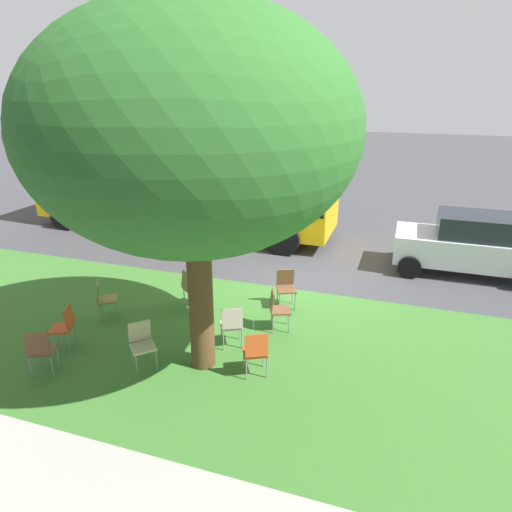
# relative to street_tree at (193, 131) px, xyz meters

# --- Properties ---
(ground) EXTENTS (80.00, 80.00, 0.00)m
(ground) POSITION_rel_street_tree_xyz_m (-0.84, -3.91, -4.20)
(ground) COLOR #424247
(grass_verge) EXTENTS (48.00, 6.00, 0.01)m
(grass_verge) POSITION_rel_street_tree_xyz_m (-0.84, -0.71, -4.19)
(grass_verge) COLOR #3D752D
(grass_verge) RESTS_ON ground
(street_tree) EXTENTS (5.20, 5.20, 6.13)m
(street_tree) POSITION_rel_street_tree_xyz_m (0.00, 0.00, 0.00)
(street_tree) COLOR brown
(street_tree) RESTS_ON ground
(chair_0) EXTENTS (0.55, 0.56, 0.88)m
(chair_0) POSITION_rel_street_tree_xyz_m (-0.82, -2.77, -3.68)
(chair_0) COLOR brown
(chair_0) RESTS_ON ground
(chair_1) EXTENTS (0.59, 0.59, 0.88)m
(chair_1) POSITION_rel_street_tree_xyz_m (1.01, 0.42, -3.68)
(chair_1) COLOR beige
(chair_1) RESTS_ON ground
(chair_2) EXTENTS (0.55, 0.55, 0.88)m
(chair_2) POSITION_rel_street_tree_xyz_m (2.57, 1.19, -3.68)
(chair_2) COLOR brown
(chair_2) RESTS_ON ground
(chair_3) EXTENTS (0.56, 0.57, 0.88)m
(chair_3) POSITION_rel_street_tree_xyz_m (-0.29, -0.71, -3.68)
(chair_3) COLOR #ADA393
(chair_3) RESTS_ON ground
(chair_4) EXTENTS (0.54, 0.53, 0.88)m
(chair_4) POSITION_rel_street_tree_xyz_m (-0.93, -1.67, -3.68)
(chair_4) COLOR brown
(chair_4) RESTS_ON ground
(chair_5) EXTENTS (0.58, 0.58, 0.88)m
(chair_5) POSITION_rel_street_tree_xyz_m (2.79, -0.94, -3.68)
(chair_5) COLOR olive
(chair_5) RESTS_ON ground
(chair_6) EXTENTS (0.55, 0.54, 0.88)m
(chair_6) POSITION_rel_street_tree_xyz_m (2.75, 0.35, -3.68)
(chair_6) COLOR #C64C1E
(chair_6) RESTS_ON ground
(chair_7) EXTENTS (0.58, 0.59, 0.88)m
(chair_7) POSITION_rel_street_tree_xyz_m (1.23, -2.02, -3.68)
(chair_7) COLOR olive
(chair_7) RESTS_ON ground
(chair_8) EXTENTS (0.56, 0.56, 0.88)m
(chair_8) POSITION_rel_street_tree_xyz_m (-1.03, 0.04, -3.68)
(chair_8) COLOR #C64C1E
(chair_8) RESTS_ON ground
(parked_car) EXTENTS (3.70, 1.92, 1.65)m
(parked_car) POSITION_rel_street_tree_xyz_m (-4.95, -6.26, -3.36)
(parked_car) COLOR silver
(parked_car) RESTS_ON ground
(school_bus) EXTENTS (10.40, 2.80, 2.88)m
(school_bus) POSITION_rel_street_tree_xyz_m (4.11, -7.30, -2.44)
(school_bus) COLOR yellow
(school_bus) RESTS_ON ground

